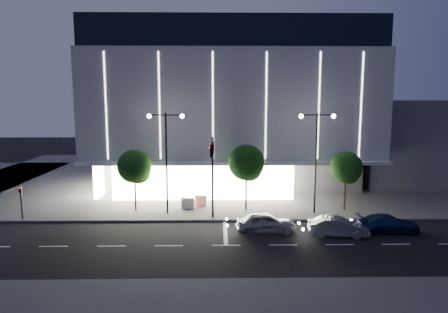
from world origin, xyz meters
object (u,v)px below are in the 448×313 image
object	(u,v)px
street_lamp_west	(166,148)
tree_left	(135,168)
car_third	(388,223)
barrier_c	(187,203)
tree_mid	(247,165)
street_lamp_east	(316,148)
car_lead	(266,223)
car_second	(338,227)
traffic_mast	(212,164)
barrier_d	(201,201)
tree_right	(346,169)
ped_signal_far	(21,199)
barrier_b	(188,204)

from	to	relation	value
street_lamp_west	tree_left	size ratio (longest dim) A/B	1.57
car_third	barrier_c	xyz separation A→B (m)	(-15.89, 6.60, -0.03)
tree_left	tree_mid	world-z (taller)	tree_mid
street_lamp_west	car_third	bearing A→B (deg)	-15.61
street_lamp_east	car_lead	size ratio (longest dim) A/B	1.98
car_second	barrier_c	world-z (taller)	car_second
traffic_mast	barrier_d	distance (m)	6.80
tree_left	car_lead	distance (m)	12.92
barrier_c	tree_right	bearing A→B (deg)	9.49
traffic_mast	tree_mid	xyz separation A→B (m)	(3.03, 3.68, -0.69)
tree_left	tree_mid	distance (m)	10.00
traffic_mast	street_lamp_east	world-z (taller)	street_lamp_east
street_lamp_east	car_second	distance (m)	7.73
street_lamp_west	street_lamp_east	xyz separation A→B (m)	(13.00, 0.00, 0.00)
tree_mid	barrier_d	bearing A→B (deg)	161.74
street_lamp_east	car_second	xyz separation A→B (m)	(0.38, -5.67, -5.24)
tree_mid	barrier_c	bearing A→B (deg)	172.75
barrier_c	barrier_d	distance (m)	1.40
tree_right	car_third	world-z (taller)	tree_right
tree_mid	traffic_mast	bearing A→B (deg)	-129.42
car_lead	car_second	xyz separation A→B (m)	(5.30, -0.86, -0.05)
tree_right	car_second	distance (m)	7.86
traffic_mast	car_second	distance (m)	10.75
traffic_mast	car_lead	world-z (taller)	traffic_mast
ped_signal_far	barrier_b	xyz separation A→B (m)	(13.73, 2.90, -1.24)
tree_left	tree_mid	xyz separation A→B (m)	(10.00, 0.00, 0.30)
tree_right	car_lead	xyz separation A→B (m)	(-7.94, -5.83, -3.11)
street_lamp_east	car_third	distance (m)	8.48
barrier_c	car_lead	bearing A→B (deg)	-32.95
tree_left	car_second	world-z (taller)	tree_left
street_lamp_east	tree_right	bearing A→B (deg)	18.63
traffic_mast	street_lamp_east	bearing A→B (deg)	16.48
street_lamp_west	barrier_b	world-z (taller)	street_lamp_west
car_second	car_third	size ratio (longest dim) A/B	0.93
ped_signal_far	car_second	xyz separation A→B (m)	(25.38, -4.17, -1.17)
street_lamp_west	barrier_c	world-z (taller)	street_lamp_west
street_lamp_east	car_third	bearing A→B (deg)	-47.37
street_lamp_east	barrier_d	xyz separation A→B (m)	(-10.18, 2.41, -5.31)
car_lead	street_lamp_west	bearing A→B (deg)	55.70
car_lead	barrier_b	distance (m)	8.89
tree_right	car_lead	world-z (taller)	tree_right
car_lead	barrier_b	size ratio (longest dim) A/B	4.12
ped_signal_far	car_second	size ratio (longest dim) A/B	0.69
street_lamp_east	barrier_d	world-z (taller)	street_lamp_east
tree_right	barrier_b	size ratio (longest dim) A/B	5.01
street_lamp_west	tree_left	bearing A→B (deg)	161.06
street_lamp_east	car_second	size ratio (longest dim) A/B	2.06
tree_left	barrier_c	world-z (taller)	tree_left
street_lamp_east	traffic_mast	bearing A→B (deg)	-163.52
tree_mid	barrier_c	world-z (taller)	tree_mid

